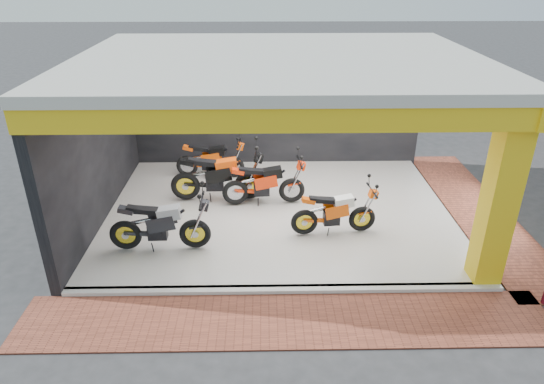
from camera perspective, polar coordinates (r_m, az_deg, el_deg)
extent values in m
plane|color=#2D2D30|center=(9.89, 1.16, -8.06)|extent=(80.00, 80.00, 0.00)
cube|color=white|center=(11.57, 0.80, -2.31)|extent=(8.00, 6.00, 0.10)
cube|color=beige|center=(10.37, 0.92, 15.23)|extent=(8.40, 6.40, 0.20)
cube|color=black|center=(13.82, 0.44, 10.08)|extent=(8.20, 0.20, 3.50)
cube|color=black|center=(11.50, -20.12, 5.13)|extent=(0.20, 6.20, 3.50)
cube|color=yellow|center=(9.30, 25.22, -0.69)|extent=(0.50, 0.50, 3.50)
cube|color=yellow|center=(7.53, 1.66, 8.71)|extent=(8.40, 0.30, 0.40)
cube|color=yellow|center=(11.30, 22.18, 12.72)|extent=(0.30, 6.40, 0.40)
cube|color=white|center=(9.03, 1.40, -11.43)|extent=(8.00, 0.20, 0.10)
cube|color=brown|center=(8.45, 1.62, -14.83)|extent=(9.00, 1.40, 0.03)
cube|color=brown|center=(12.68, 23.05, -2.08)|extent=(1.40, 7.00, 0.03)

